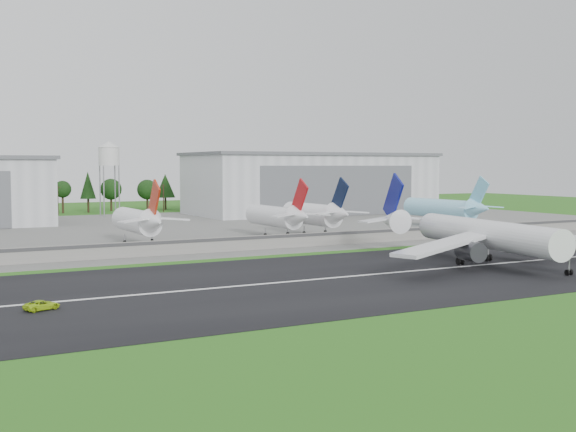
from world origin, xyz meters
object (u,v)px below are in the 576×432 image
parked_jet_navy (317,214)px  parked_jet_skyblue (446,208)px  parked_jet_red_a (140,221)px  main_airliner (489,241)px  parked_jet_red_b (279,216)px  ground_vehicle (42,305)px

parked_jet_navy → parked_jet_skyblue: 51.36m
parked_jet_red_a → main_airliner: bearing=-52.6°
main_airliner → parked_jet_navy: bearing=-80.6°
parked_jet_red_a → parked_jet_red_b: (38.90, -0.01, -0.10)m
parked_jet_red_a → parked_jet_red_b: parked_jet_red_a is taller
parked_jet_red_a → parked_jet_navy: parked_jet_navy is taller
main_airliner → ground_vehicle: main_airliner is taller
main_airliner → parked_jet_skyblue: bearing=-116.0°
ground_vehicle → parked_jet_red_a: 80.25m
parked_jet_red_a → parked_jet_skyblue: size_ratio=0.84×
ground_vehicle → parked_jet_navy: size_ratio=0.16×
parked_jet_red_b → parked_jet_navy: bearing=0.1°
ground_vehicle → parked_jet_red_a: parked_jet_red_a is taller
parked_jet_navy → parked_jet_red_a: bearing=-180.0°
parked_jet_red_b → parked_jet_skyblue: size_ratio=0.84×
parked_jet_red_a → parked_jet_navy: size_ratio=1.00×
parked_jet_red_b → parked_jet_navy: (12.22, 0.03, 0.22)m
main_airliner → parked_jet_skyblue: main_airliner is taller
main_airliner → parked_jet_red_b: size_ratio=1.89×
ground_vehicle → parked_jet_navy: parked_jet_navy is taller
main_airliner → parked_jet_navy: main_airliner is taller
ground_vehicle → parked_jet_red_b: (74.34, 71.78, 5.39)m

